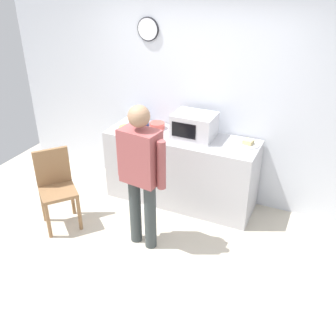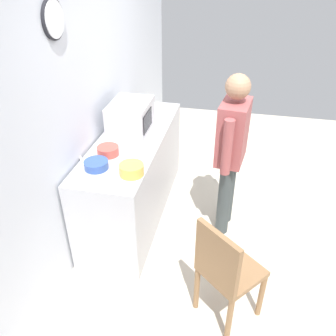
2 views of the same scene
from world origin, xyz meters
name	(u,v)px [view 2 (image 2 of 2)]	position (x,y,z in m)	size (l,w,h in m)	color
ground_plane	(246,222)	(0.00, 0.00, 0.00)	(6.00, 6.00, 0.00)	beige
back_wall	(94,96)	(0.00, 1.60, 1.30)	(5.40, 0.13, 2.60)	silver
kitchen_counter	(134,176)	(-0.05, 1.22, 0.47)	(1.91, 0.62, 0.93)	#B7B7BC
microwave	(131,117)	(0.10, 1.27, 1.08)	(0.50, 0.39, 0.30)	silver
sandwich_plate	(144,104)	(0.76, 1.32, 0.95)	(0.27, 0.27, 0.07)	white
salad_bowl	(132,169)	(-0.70, 1.02, 0.98)	(0.21, 0.21, 0.09)	gold
cereal_bowl	(96,165)	(-0.67, 1.34, 0.96)	(0.21, 0.21, 0.07)	#33519E
mixing_bowl	(108,151)	(-0.43, 1.32, 0.97)	(0.20, 0.20, 0.08)	#C64C42
fork_utensil	(82,161)	(-0.59, 1.51, 0.93)	(0.17, 0.02, 0.01)	silver
spoon_utensil	(159,111)	(0.62, 1.10, 0.93)	(0.17, 0.02, 0.01)	silver
person_standing	(231,146)	(-0.09, 0.24, 0.96)	(0.59, 0.29, 1.64)	#363E3F
wooden_chair	(225,270)	(-1.19, 0.18, 0.52)	(0.56, 0.56, 0.94)	olive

